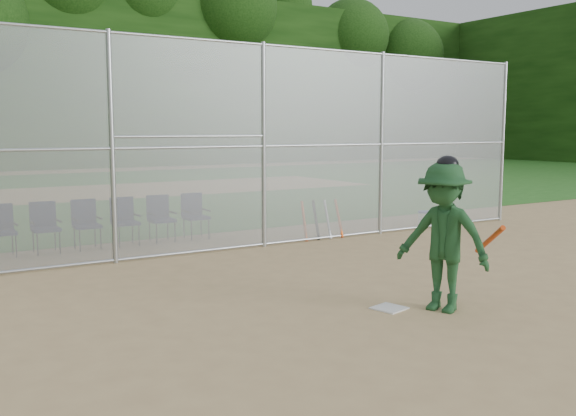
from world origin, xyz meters
TOP-DOWN VIEW (x-y plane):
  - ground at (0.00, 0.00)m, footprint 100.00×100.00m
  - grass_strip at (0.00, 18.00)m, footprint 100.00×100.00m
  - dirt_patch_far at (0.00, 18.00)m, footprint 24.00×24.00m
  - backstop_fence at (0.00, 5.00)m, footprint 16.09×0.09m
  - treeline at (0.00, 20.00)m, footprint 81.00×60.00m
  - home_plate at (0.14, 0.24)m, footprint 0.46×0.46m
  - batter_at_plate at (0.66, -0.18)m, footprint 1.15×1.47m
  - water_cooler at (5.56, 5.21)m, footprint 0.30×0.30m
  - spare_bats at (2.49, 5.11)m, footprint 0.96×0.34m
  - chair_3 at (-3.60, 6.59)m, footprint 0.54×0.52m
  - chair_4 at (-2.83, 6.59)m, footprint 0.54×0.52m
  - chair_5 at (-2.06, 6.59)m, footprint 0.54×0.52m
  - chair_6 at (-1.30, 6.59)m, footprint 0.54×0.52m
  - chair_7 at (-0.53, 6.59)m, footprint 0.54×0.52m
  - chair_8 at (0.24, 6.59)m, footprint 0.54×0.52m

SIDE VIEW (x-z plane):
  - ground at x=0.00m, z-range 0.00..0.00m
  - grass_strip at x=0.00m, z-range 0.01..0.01m
  - home_plate at x=0.14m, z-range 0.00..0.02m
  - dirt_patch_far at x=0.00m, z-range 0.01..0.01m
  - water_cooler at x=5.56m, z-range 0.00..0.38m
  - spare_bats at x=2.49m, z-range 0.00..0.84m
  - chair_3 at x=-3.60m, z-range 0.00..0.96m
  - chair_4 at x=-2.83m, z-range 0.00..0.96m
  - chair_5 at x=-2.06m, z-range 0.00..0.96m
  - chair_6 at x=-1.30m, z-range 0.00..0.96m
  - chair_7 at x=-0.53m, z-range 0.00..0.96m
  - chair_8 at x=0.24m, z-range 0.00..0.96m
  - batter_at_plate at x=0.66m, z-range -0.03..1.97m
  - backstop_fence at x=0.00m, z-range 0.07..4.07m
  - treeline at x=0.00m, z-range 0.00..11.00m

